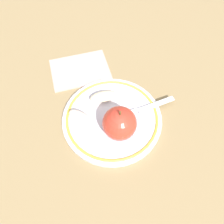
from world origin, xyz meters
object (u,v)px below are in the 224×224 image
Objects in this scene: plate at (112,118)px; fork at (143,109)px; apple_red_whole at (120,123)px; napkin_folded at (80,70)px; apple_slice_front at (81,118)px; apple_slice_back at (104,96)px.

plate is 1.33× the size of fork.
napkin_folded is at bearing 82.49° from apple_red_whole.
plate is at bearing -96.32° from napkin_folded.
apple_slice_front is 0.16m from napkin_folded.
fork is (0.07, -0.03, 0.01)m from plate.
fork is at bearing 46.53° from apple_slice_front.
plate is 2.82× the size of apple_red_whole.
apple_slice_back is (0.01, 0.05, 0.02)m from plate.
apple_slice_front is (-0.06, 0.03, 0.02)m from plate.
apple_slice_back reaches higher than napkin_folded.
apple_slice_back is at bearing 76.58° from apple_red_whole.
plate is 0.07m from apple_slice_front.
apple_red_whole is 0.09m from apple_slice_front.
fork is (0.08, 0.01, -0.03)m from apple_red_whole.
apple_red_whole reaches higher than napkin_folded.
apple_red_whole is at bearing -102.73° from plate.
apple_slice_front is at bearing 126.77° from apple_red_whole.
plate is at bearing 43.00° from apple_slice_front.
plate is at bearing 97.28° from apple_slice_back.
apple_slice_back is (0.07, 0.02, 0.00)m from apple_slice_front.
apple_slice_back is 0.10m from fork.
apple_slice_back is 0.43× the size of napkin_folded.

